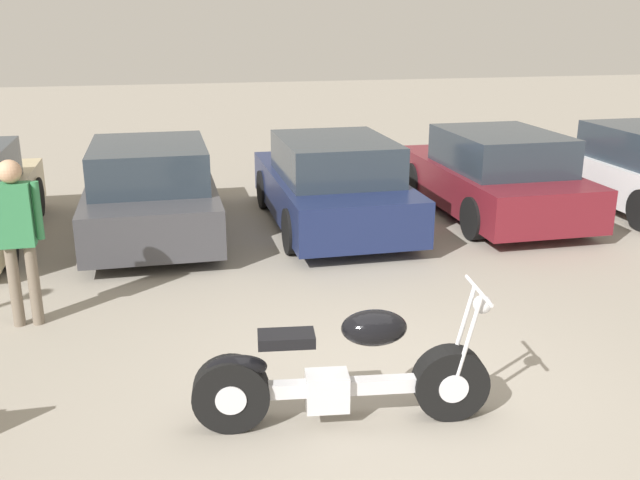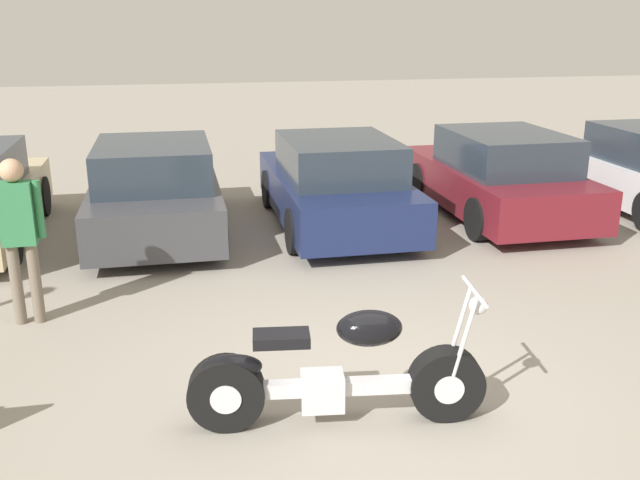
{
  "view_description": "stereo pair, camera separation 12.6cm",
  "coord_description": "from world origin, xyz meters",
  "px_view_note": "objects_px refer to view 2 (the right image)",
  "views": [
    {
      "loc": [
        -1.73,
        -5.17,
        3.14
      ],
      "look_at": [
        -0.13,
        1.89,
        0.85
      ],
      "focal_mm": 40.0,
      "sensor_mm": 36.0,
      "label": 1
    },
    {
      "loc": [
        -1.61,
        -5.2,
        3.14
      ],
      "look_at": [
        -0.13,
        1.89,
        0.85
      ],
      "focal_mm": 40.0,
      "sensor_mm": 36.0,
      "label": 2
    }
  ],
  "objects_px": {
    "parked_car_dark_grey": "(155,191)",
    "parked_car_maroon": "(499,176)",
    "person_standing": "(19,227)",
    "motorcycle": "(334,375)",
    "parked_car_navy": "(336,185)"
  },
  "relations": [
    {
      "from": "parked_car_dark_grey",
      "to": "parked_car_maroon",
      "type": "distance_m",
      "value": 5.42
    },
    {
      "from": "parked_car_maroon",
      "to": "person_standing",
      "type": "height_order",
      "value": "person_standing"
    },
    {
      "from": "motorcycle",
      "to": "person_standing",
      "type": "xyz_separation_m",
      "value": [
        -2.74,
        2.57,
        0.64
      ]
    },
    {
      "from": "parked_car_navy",
      "to": "parked_car_maroon",
      "type": "relative_size",
      "value": 1.0
    },
    {
      "from": "parked_car_dark_grey",
      "to": "parked_car_maroon",
      "type": "height_order",
      "value": "same"
    },
    {
      "from": "motorcycle",
      "to": "parked_car_navy",
      "type": "xyz_separation_m",
      "value": [
        1.27,
        5.47,
        0.24
      ]
    },
    {
      "from": "parked_car_maroon",
      "to": "motorcycle",
      "type": "bearing_deg",
      "value": -125.83
    },
    {
      "from": "motorcycle",
      "to": "parked_car_navy",
      "type": "relative_size",
      "value": 0.59
    },
    {
      "from": "parked_car_navy",
      "to": "parked_car_maroon",
      "type": "bearing_deg",
      "value": 0.93
    },
    {
      "from": "parked_car_dark_grey",
      "to": "parked_car_navy",
      "type": "relative_size",
      "value": 1.0
    },
    {
      "from": "parked_car_dark_grey",
      "to": "parked_car_navy",
      "type": "xyz_separation_m",
      "value": [
        2.71,
        -0.17,
        0.0
      ]
    },
    {
      "from": "parked_car_dark_grey",
      "to": "person_standing",
      "type": "bearing_deg",
      "value": -113.1
    },
    {
      "from": "motorcycle",
      "to": "parked_car_dark_grey",
      "type": "distance_m",
      "value": 5.83
    },
    {
      "from": "parked_car_dark_grey",
      "to": "parked_car_navy",
      "type": "height_order",
      "value": "same"
    },
    {
      "from": "parked_car_dark_grey",
      "to": "parked_car_navy",
      "type": "distance_m",
      "value": 2.71
    }
  ]
}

